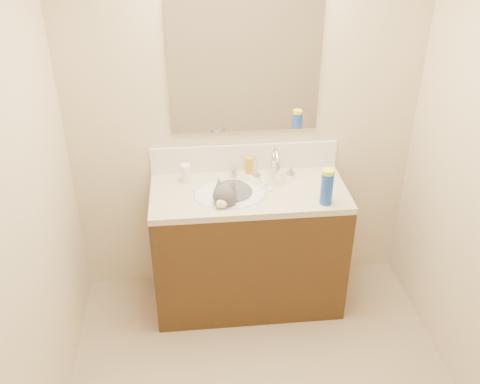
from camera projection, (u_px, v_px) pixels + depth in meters
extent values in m
cube|color=beige|center=(244.00, 113.00, 3.29)|extent=(2.20, 0.04, 2.50)
cube|color=beige|center=(4.00, 244.00, 2.13)|extent=(0.04, 2.50, 2.50)
cube|color=#3B2610|center=(248.00, 250.00, 3.48)|extent=(1.20, 0.55, 0.82)
cube|color=beige|center=(249.00, 193.00, 3.26)|extent=(1.20, 0.55, 0.04)
ellipsoid|color=white|center=(230.00, 204.00, 3.25)|extent=(0.45, 0.36, 0.14)
cylinder|color=silver|center=(274.00, 167.00, 3.40)|extent=(0.04, 0.04, 0.11)
torus|color=silver|center=(276.00, 164.00, 3.32)|extent=(0.03, 0.20, 0.20)
cylinder|color=silver|center=(278.00, 174.00, 3.26)|extent=(0.03, 0.03, 0.06)
cone|color=silver|center=(257.00, 171.00, 3.40)|extent=(0.06, 0.06, 0.06)
cone|color=silver|center=(291.00, 170.00, 3.42)|extent=(0.06, 0.06, 0.06)
ellipsoid|color=#4D4B4D|center=(233.00, 198.00, 3.27)|extent=(0.38, 0.40, 0.20)
ellipsoid|color=#4D4B4D|center=(225.00, 196.00, 3.10)|extent=(0.19, 0.18, 0.14)
ellipsoid|color=#4D4B4D|center=(229.00, 196.00, 3.17)|extent=(0.14, 0.14, 0.13)
cone|color=#4D4B4D|center=(219.00, 183.00, 3.09)|extent=(0.08, 0.09, 0.09)
cone|color=#4D4B4D|center=(233.00, 186.00, 3.07)|extent=(0.09, 0.09, 0.09)
ellipsoid|color=white|center=(222.00, 204.00, 3.06)|extent=(0.08, 0.07, 0.06)
ellipsoid|color=white|center=(227.00, 207.00, 3.18)|extent=(0.12, 0.10, 0.12)
sphere|color=#CF8692|center=(220.00, 206.00, 3.04)|extent=(0.01, 0.01, 0.01)
cylinder|color=#4D4B4D|center=(252.00, 212.00, 3.26)|extent=(0.07, 0.22, 0.04)
cube|color=silver|center=(244.00, 157.00, 3.43)|extent=(1.20, 0.02, 0.18)
cube|color=white|center=(245.00, 68.00, 3.13)|extent=(0.90, 0.02, 0.80)
cylinder|color=white|center=(186.00, 173.00, 3.32)|extent=(0.08, 0.08, 0.11)
cylinder|color=orange|center=(186.00, 175.00, 3.33)|extent=(0.08, 0.08, 0.04)
cylinder|color=#B7B7BC|center=(234.00, 172.00, 3.39)|extent=(0.06, 0.06, 0.06)
cylinder|color=gold|center=(249.00, 165.00, 3.41)|extent=(0.05, 0.05, 0.11)
cube|color=white|center=(267.00, 186.00, 3.29)|extent=(0.06, 0.15, 0.01)
cube|color=#6392D3|center=(267.00, 185.00, 3.29)|extent=(0.02, 0.03, 0.01)
cylinder|color=blue|center=(327.00, 189.00, 3.07)|extent=(0.09, 0.09, 0.20)
cylinder|color=#FFFC1A|center=(328.00, 173.00, 3.02)|extent=(0.09, 0.09, 0.04)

